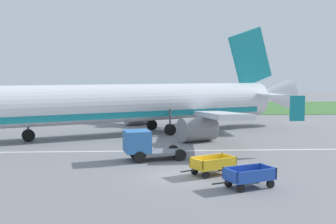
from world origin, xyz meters
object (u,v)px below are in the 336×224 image
object	(u,v)px
baggage_cart_second_in_row	(213,165)
service_truck_beside_carts	(144,145)
baggage_cart_nearest	(249,176)
airplane	(147,103)

from	to	relation	value
baggage_cart_second_in_row	service_truck_beside_carts	distance (m)	6.05
baggage_cart_second_in_row	baggage_cart_nearest	bearing A→B (deg)	-62.94
airplane	baggage_cart_nearest	size ratio (longest dim) A/B	10.04
baggage_cart_nearest	service_truck_beside_carts	distance (m)	9.21
baggage_cart_nearest	service_truck_beside_carts	xyz separation A→B (m)	(-5.62, 7.28, 0.50)
baggage_cart_second_in_row	service_truck_beside_carts	xyz separation A→B (m)	(-4.14, 4.39, 0.50)
service_truck_beside_carts	baggage_cart_nearest	bearing A→B (deg)	-52.36
baggage_cart_nearest	service_truck_beside_carts	bearing A→B (deg)	127.64
service_truck_beside_carts	baggage_cart_second_in_row	bearing A→B (deg)	-46.68
airplane	baggage_cart_second_in_row	size ratio (longest dim) A/B	10.27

